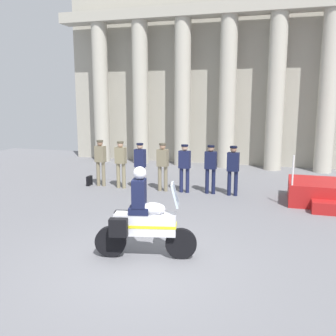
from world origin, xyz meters
TOP-DOWN VIEW (x-y plane):
  - ground_plane at (0.00, 0.00)m, footprint 28.54×28.54m
  - colonnade_backdrop at (-0.98, 11.80)m, footprint 14.60×1.63m
  - reviewing_stand at (4.29, 5.75)m, footprint 2.81×2.32m
  - officer_in_row_0 at (-3.79, 5.97)m, footprint 0.40×0.25m
  - officer_in_row_1 at (-2.93, 5.87)m, footprint 0.40×0.25m
  - officer_in_row_2 at (-2.18, 5.84)m, footprint 0.40×0.25m
  - officer_in_row_3 at (-1.35, 5.87)m, footprint 0.40×0.25m
  - officer_in_row_4 at (-0.56, 5.89)m, footprint 0.40×0.25m
  - officer_in_row_5 at (0.33, 5.98)m, footprint 0.40×0.25m
  - officer_in_row_6 at (1.09, 5.94)m, footprint 0.40×0.25m
  - motorcycle_with_rider at (-0.04, 0.32)m, footprint 2.07×0.83m
  - briefcase_on_ground at (-4.25, 5.91)m, footprint 0.10×0.32m

SIDE VIEW (x-z plane):
  - ground_plane at x=0.00m, z-range 0.00..0.00m
  - briefcase_on_ground at x=-4.25m, z-range 0.00..0.36m
  - reviewing_stand at x=4.29m, z-range -0.46..1.12m
  - motorcycle_with_rider at x=-0.04m, z-range -0.16..1.74m
  - officer_in_row_2 at x=-2.18m, z-range 0.15..1.82m
  - officer_in_row_5 at x=0.33m, z-range 0.15..1.82m
  - officer_in_row_4 at x=-0.56m, z-range 0.15..1.83m
  - officer_in_row_6 at x=1.09m, z-range 0.15..1.83m
  - officer_in_row_3 at x=-1.35m, z-range 0.15..1.85m
  - officer_in_row_1 at x=-2.93m, z-range 0.16..1.87m
  - officer_in_row_0 at x=-3.79m, z-range 0.16..1.87m
  - colonnade_backdrop at x=-0.98m, z-range 0.05..8.35m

